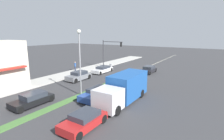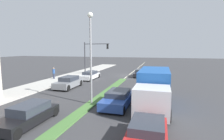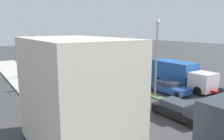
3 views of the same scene
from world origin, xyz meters
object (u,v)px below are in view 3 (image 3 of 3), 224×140
at_px(street_lamp, 157,48).
at_px(suv_grey, 86,87).
at_px(sedan_dark, 96,66).
at_px(traffic_signal_main, 44,49).
at_px(pedestrian, 26,82).
at_px(warning_aframe_sign, 44,73).
at_px(van_white, 64,77).
at_px(delivery_truck, 180,75).
at_px(coupe_blue, 169,87).
at_px(suv_black, 178,110).

height_order(street_lamp, suv_grey, street_lamp).
relative_size(sedan_dark, suv_grey, 0.97).
distance_m(traffic_signal_main, pedestrian, 7.52).
xyz_separation_m(warning_aframe_sign, van_white, (-1.18, 4.60, 0.15)).
xyz_separation_m(pedestrian, sedan_dark, (-12.23, -6.20, -0.41)).
bearing_deg(street_lamp, delivery_truck, -167.58).
relative_size(van_white, coupe_blue, 1.00).
xyz_separation_m(traffic_signal_main, suv_grey, (-1.12, 10.18, -3.24)).
bearing_deg(van_white, sedan_dark, -148.71).
relative_size(street_lamp, suv_grey, 1.85).
bearing_deg(delivery_truck, traffic_signal_main, -51.55).
height_order(traffic_signal_main, van_white, traffic_signal_main).
bearing_deg(traffic_signal_main, sedan_dark, -176.82).
height_order(traffic_signal_main, warning_aframe_sign, traffic_signal_main).
height_order(traffic_signal_main, suv_black, traffic_signal_main).
distance_m(street_lamp, pedestrian, 14.24).
bearing_deg(van_white, warning_aframe_sign, -75.66).
height_order(coupe_blue, suv_grey, suv_grey).
height_order(sedan_dark, suv_grey, suv_grey).
distance_m(pedestrian, suv_grey, 6.72).
bearing_deg(suv_grey, van_white, -90.00).
bearing_deg(suv_grey, street_lamp, 135.40).
relative_size(sedan_dark, suv_black, 0.93).
height_order(traffic_signal_main, pedestrian, traffic_signal_main).
bearing_deg(suv_black, suv_grey, -73.74).
distance_m(street_lamp, suv_black, 6.64).
relative_size(traffic_signal_main, coupe_blue, 1.27).
bearing_deg(sedan_dark, traffic_signal_main, 3.18).
distance_m(warning_aframe_sign, suv_black, 20.85).
bearing_deg(warning_aframe_sign, van_white, 104.34).
xyz_separation_m(sedan_dark, suv_grey, (7.20, 10.64, 0.07)).
height_order(suv_grey, suv_black, suv_grey).
relative_size(pedestrian, suv_black, 0.41).
bearing_deg(traffic_signal_main, suv_black, 101.22).
distance_m(warning_aframe_sign, sedan_dark, 8.38).
bearing_deg(coupe_blue, suv_grey, -33.15).
bearing_deg(warning_aframe_sign, delivery_truck, 127.25).
relative_size(coupe_blue, suv_black, 1.07).
relative_size(street_lamp, delivery_truck, 0.98).
distance_m(van_white, coupe_blue, 13.12).
bearing_deg(suv_grey, traffic_signal_main, -83.70).
xyz_separation_m(sedan_dark, coupe_blue, (0.00, 15.35, 0.01)).
xyz_separation_m(delivery_truck, suv_black, (7.20, 5.77, -0.87)).
distance_m(street_lamp, suv_grey, 8.14).
bearing_deg(van_white, delivery_truck, 134.73).
distance_m(coupe_blue, suv_black, 6.58).
xyz_separation_m(street_lamp, suv_grey, (5.00, -4.93, -4.12)).
height_order(van_white, suv_grey, suv_grey).
distance_m(warning_aframe_sign, coupe_blue, 17.68).
distance_m(pedestrian, van_white, 5.37).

